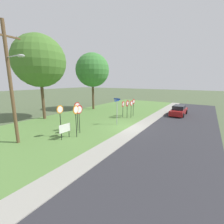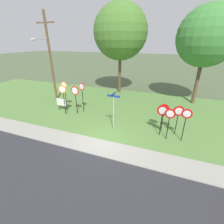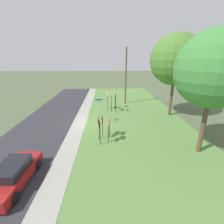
% 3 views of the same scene
% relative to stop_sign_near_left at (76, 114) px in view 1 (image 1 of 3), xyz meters
% --- Properties ---
extents(ground_plane, '(160.00, 160.00, 0.00)m').
position_rel_stop_sign_near_left_xyz_m(ground_plane, '(4.91, -2.60, -2.06)').
color(ground_plane, '#4C5B3D').
extents(road_asphalt, '(44.00, 6.40, 0.01)m').
position_rel_stop_sign_near_left_xyz_m(road_asphalt, '(4.91, -7.40, -2.06)').
color(road_asphalt, '#2D2D33').
rests_on(road_asphalt, ground_plane).
extents(sidewalk_strip, '(44.00, 1.60, 0.06)m').
position_rel_stop_sign_near_left_xyz_m(sidewalk_strip, '(4.91, -3.40, -2.03)').
color(sidewalk_strip, '#99968C').
rests_on(sidewalk_strip, ground_plane).
extents(grass_median, '(44.00, 12.00, 0.04)m').
position_rel_stop_sign_near_left_xyz_m(grass_median, '(4.91, 3.40, -2.04)').
color(grass_median, '#567F3D').
rests_on(grass_median, ground_plane).
extents(stop_sign_near_left, '(0.73, 0.16, 2.77)m').
position_rel_stop_sign_near_left_xyz_m(stop_sign_near_left, '(0.00, 0.00, 0.00)').
color(stop_sign_near_left, black).
rests_on(stop_sign_near_left, grass_median).
extents(stop_sign_near_right, '(0.65, 0.13, 2.80)m').
position_rel_stop_sign_near_left_xyz_m(stop_sign_near_right, '(1.25, 1.10, -0.02)').
color(stop_sign_near_right, black).
rests_on(stop_sign_near_right, grass_median).
extents(stop_sign_far_left, '(0.69, 0.10, 2.77)m').
position_rel_stop_sign_near_left_xyz_m(stop_sign_far_left, '(-0.68, 1.15, -0.02)').
color(stop_sign_far_left, black).
rests_on(stop_sign_far_left, grass_median).
extents(stop_sign_far_center, '(0.79, 0.10, 2.62)m').
position_rel_stop_sign_near_left_xyz_m(stop_sign_far_center, '(0.90, 0.51, -0.10)').
color(stop_sign_far_center, black).
rests_on(stop_sign_far_center, grass_median).
extents(yield_sign_near_left, '(0.78, 0.11, 2.33)m').
position_rel_stop_sign_near_left_xyz_m(yield_sign_near_left, '(8.48, -0.58, -0.29)').
color(yield_sign_near_left, black).
rests_on(yield_sign_near_left, grass_median).
extents(yield_sign_near_right, '(0.69, 0.12, 2.28)m').
position_rel_stop_sign_near_left_xyz_m(yield_sign_near_right, '(8.96, -0.91, -0.33)').
color(yield_sign_near_right, black).
rests_on(yield_sign_near_right, grass_median).
extents(yield_sign_far_left, '(0.67, 0.11, 2.37)m').
position_rel_stop_sign_near_left_xyz_m(yield_sign_far_left, '(9.95, -0.77, -0.27)').
color(yield_sign_far_left, black).
rests_on(yield_sign_far_left, grass_median).
extents(yield_sign_far_right, '(0.75, 0.15, 2.23)m').
position_rel_stop_sign_near_left_xyz_m(yield_sign_far_right, '(9.51, -0.06, -0.37)').
color(yield_sign_far_right, black).
rests_on(yield_sign_far_right, grass_median).
extents(yield_sign_center, '(0.75, 0.11, 2.18)m').
position_rel_stop_sign_near_left_xyz_m(yield_sign_center, '(8.53, 0.09, -0.41)').
color(yield_sign_center, black).
rests_on(yield_sign_center, grass_median).
extents(street_name_post, '(0.96, 0.82, 2.95)m').
position_rel_stop_sign_near_left_xyz_m(street_name_post, '(5.09, -1.01, -0.27)').
color(street_name_post, '#9EA0A8').
rests_on(street_name_post, grass_median).
extents(utility_pole, '(2.10, 2.27, 8.89)m').
position_rel_stop_sign_near_left_xyz_m(utility_pole, '(-3.39, 2.87, 2.77)').
color(utility_pole, brown).
rests_on(utility_pole, grass_median).
extents(notice_board, '(1.10, 0.10, 1.25)m').
position_rel_stop_sign_near_left_xyz_m(notice_board, '(-0.78, 0.56, -1.19)').
color(notice_board, black).
rests_on(notice_board, grass_median).
extents(oak_tree_left, '(6.20, 6.20, 10.22)m').
position_rel_stop_sign_near_left_xyz_m(oak_tree_left, '(2.49, 8.35, 5.08)').
color(oak_tree_left, brown).
rests_on(oak_tree_left, grass_median).
extents(oak_tree_right, '(5.54, 5.54, 9.33)m').
position_rel_stop_sign_near_left_xyz_m(oak_tree_right, '(11.27, 7.43, 4.52)').
color(oak_tree_right, brown).
rests_on(oak_tree_right, grass_median).
extents(parked_sedan_distant, '(4.53, 1.99, 1.39)m').
position_rel_stop_sign_near_left_xyz_m(parked_sedan_distant, '(14.29, -5.89, -1.42)').
color(parked_sedan_distant, maroon).
rests_on(parked_sedan_distant, road_asphalt).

